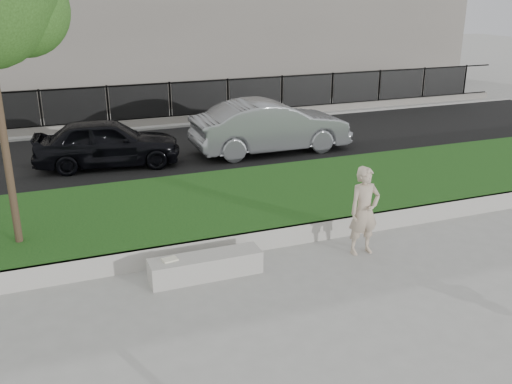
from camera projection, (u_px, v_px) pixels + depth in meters
name	position (u px, v px, depth m)	size (l,w,h in m)	color
ground	(243.00, 281.00, 9.77)	(90.00, 90.00, 0.00)	gray
grass_bank	(195.00, 211.00, 12.34)	(34.00, 4.00, 0.40)	black
grass_kerb	(223.00, 247.00, 10.62)	(34.00, 0.08, 0.40)	#ADAAA1
street	(146.00, 154.00, 17.23)	(34.00, 7.00, 0.04)	black
far_pavement	(123.00, 122.00, 21.16)	(34.00, 3.00, 0.12)	gray
iron_fence	(126.00, 115.00, 20.12)	(32.00, 0.30, 1.50)	slate
stone_bench	(206.00, 266.00, 9.88)	(1.96, 0.49, 0.40)	#ADAAA1
man	(364.00, 211.00, 10.56)	(0.62, 0.41, 1.70)	#BAA78F
book	(170.00, 259.00, 9.63)	(0.25, 0.18, 0.03)	white
car_dark	(107.00, 142.00, 15.82)	(1.60, 3.97, 1.35)	black
car_silver	(271.00, 126.00, 17.20)	(1.66, 4.76, 1.57)	gray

